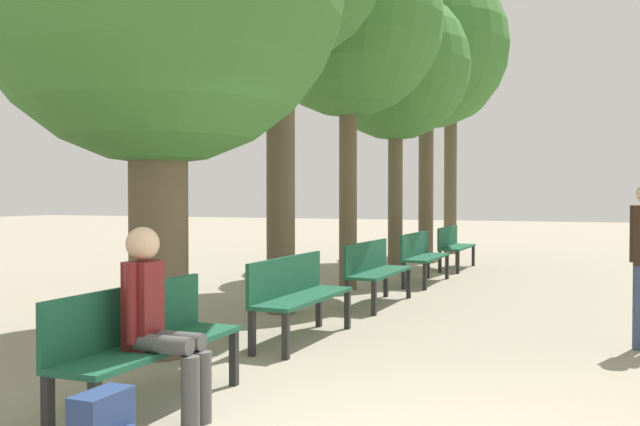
{
  "coord_description": "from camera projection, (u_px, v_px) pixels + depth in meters",
  "views": [
    {
      "loc": [
        1.18,
        -3.83,
        1.52
      ],
      "look_at": [
        -2.9,
        6.06,
        1.26
      ],
      "focal_mm": 40.0,
      "sensor_mm": 36.0,
      "label": 1
    }
  ],
  "objects": [
    {
      "name": "tree_row_2",
      "position": [
        348.0,
        23.0,
        11.45
      ],
      "size": [
        3.07,
        3.07,
        5.86
      ],
      "color": "brown",
      "rests_on": "ground_plane"
    },
    {
      "name": "bench_row_3",
      "position": [
        422.0,
        253.0,
        12.3
      ],
      "size": [
        0.44,
        1.74,
        0.88
      ],
      "color": "#195138",
      "rests_on": "ground_plane"
    },
    {
      "name": "tree_row_4",
      "position": [
        426.0,
        48.0,
        16.21
      ],
      "size": [
        3.72,
        3.72,
        6.77
      ],
      "color": "brown",
      "rests_on": "ground_plane"
    },
    {
      "name": "bench_row_4",
      "position": [
        453.0,
        244.0,
        14.73
      ],
      "size": [
        0.44,
        1.74,
        0.88
      ],
      "color": "#195138",
      "rests_on": "ground_plane"
    },
    {
      "name": "bench_row_2",
      "position": [
        374.0,
        267.0,
        9.88
      ],
      "size": [
        0.44,
        1.74,
        0.88
      ],
      "color": "#195138",
      "rests_on": "ground_plane"
    },
    {
      "name": "bench_row_1",
      "position": [
        297.0,
        290.0,
        7.45
      ],
      "size": [
        0.44,
        1.74,
        0.88
      ],
      "color": "#195138",
      "rests_on": "ground_plane"
    },
    {
      "name": "tree_row_5",
      "position": [
        451.0,
        81.0,
        18.66
      ],
      "size": [
        2.29,
        2.29,
        5.76
      ],
      "color": "brown",
      "rests_on": "ground_plane"
    },
    {
      "name": "tree_row_3",
      "position": [
        396.0,
        67.0,
        13.95
      ],
      "size": [
        2.92,
        2.92,
        5.53
      ],
      "color": "brown",
      "rests_on": "ground_plane"
    },
    {
      "name": "bench_row_0",
      "position": [
        143.0,
        336.0,
        5.02
      ],
      "size": [
        0.44,
        1.74,
        0.88
      ],
      "color": "#195138",
      "rests_on": "ground_plane"
    },
    {
      "name": "person_seated",
      "position": [
        158.0,
        317.0,
        4.79
      ],
      "size": [
        0.6,
        0.34,
        1.31
      ],
      "color": "#4C4C4C",
      "rests_on": "ground_plane"
    }
  ]
}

